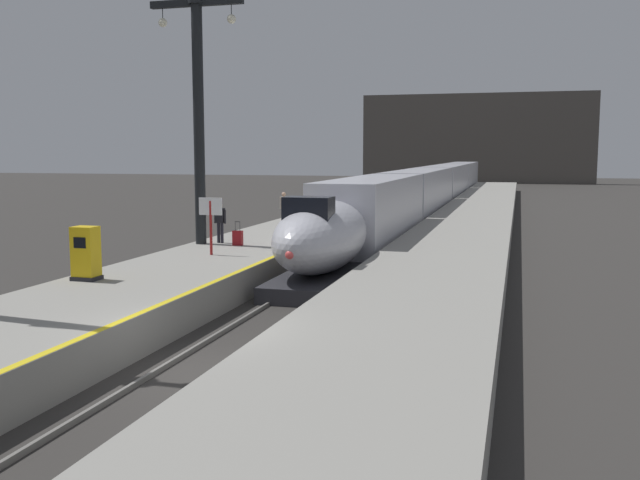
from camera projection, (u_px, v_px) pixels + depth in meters
name	position (u px, v px, depth m)	size (l,w,h in m)	color
ground_plane	(194.00, 373.00, 15.67)	(260.00, 260.00, 0.00)	#33302D
platform_left	(320.00, 229.00, 40.35)	(4.80, 110.00, 1.05)	gray
platform_right	(465.00, 233.00, 38.19)	(4.80, 110.00, 1.05)	gray
platform_left_safety_stripe	(359.00, 221.00, 39.67)	(0.20, 107.80, 0.01)	yellow
rail_main_left	(386.00, 233.00, 42.15)	(0.08, 110.00, 0.12)	slate
rail_main_right	(411.00, 234.00, 41.75)	(0.08, 110.00, 0.12)	slate
highspeed_train_main	(432.00, 188.00, 57.53)	(2.92, 76.15, 3.60)	silver
station_column_mid	(198.00, 99.00, 28.91)	(4.00, 0.68, 9.96)	black
passenger_near_edge	(220.00, 219.00, 29.79)	(0.56, 0.28, 1.69)	#23232D
passenger_mid_platform	(284.00, 205.00, 37.69)	(0.36, 0.52, 1.69)	#23232D
rolling_suitcase	(238.00, 238.00, 29.08)	(0.40, 0.22, 0.98)	maroon
ticket_machine_yellow	(86.00, 255.00, 21.12)	(0.76, 0.62, 1.60)	yellow
departure_info_board	(211.00, 214.00, 26.23)	(0.90, 0.10, 2.12)	maroon
terminus_back_wall	(476.00, 139.00, 112.32)	(36.00, 2.00, 14.00)	#4C4742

